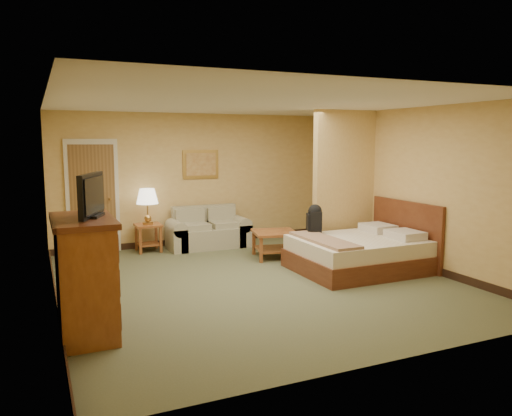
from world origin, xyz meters
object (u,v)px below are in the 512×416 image
coffee_table (275,239)px  dresser (85,276)px  loveseat (208,234)px  bed (361,252)px

coffee_table → dresser: size_ratio=0.70×
loveseat → dresser: 4.51m
coffee_table → bed: bearing=-56.1°
loveseat → dresser: (-2.61, -3.66, 0.38)m
loveseat → coffee_table: size_ratio=1.78×
dresser → loveseat: bearing=54.5°
bed → dresser: bearing=-167.0°
loveseat → dresser: dresser is taller
bed → coffee_table: bearing=123.9°
coffee_table → bed: size_ratio=0.45×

